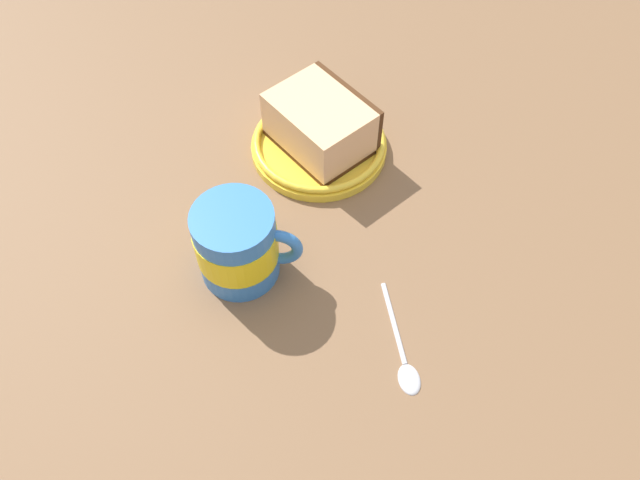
{
  "coord_description": "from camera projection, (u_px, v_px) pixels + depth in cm",
  "views": [
    {
      "loc": [
        43.16,
        -8.23,
        55.08
      ],
      "look_at": [
        7.47,
        -5.49,
        3.0
      ],
      "focal_mm": 36.61,
      "sensor_mm": 36.0,
      "label": 1
    }
  ],
  "objects": [
    {
      "name": "teaspoon",
      "position": [
        405.0,
        360.0,
        0.59
      ],
      "size": [
        11.63,
        2.41,
        0.8
      ],
      "color": "silver",
      "rests_on": "ground_plane"
    },
    {
      "name": "small_plate",
      "position": [
        319.0,
        144.0,
        0.73
      ],
      "size": [
        15.24,
        15.24,
        1.83
      ],
      "color": "yellow",
      "rests_on": "ground_plane"
    },
    {
      "name": "tea_mug",
      "position": [
        238.0,
        243.0,
        0.61
      ],
      "size": [
        7.88,
        10.26,
        8.7
      ],
      "color": "#3372BF",
      "rests_on": "ground_plane"
    },
    {
      "name": "cake_slice",
      "position": [
        321.0,
        123.0,
        0.71
      ],
      "size": [
        13.39,
        12.88,
        5.92
      ],
      "color": "#472814",
      "rests_on": "small_plate"
    },
    {
      "name": "ground_plane",
      "position": [
        365.0,
        203.0,
        0.71
      ],
      "size": [
        131.2,
        131.2,
        2.58
      ],
      "primitive_type": "cube",
      "color": "brown"
    }
  ]
}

